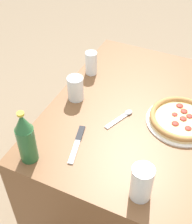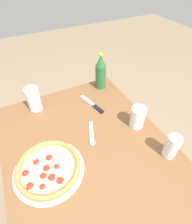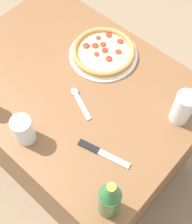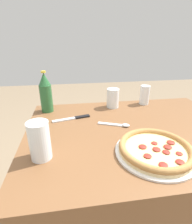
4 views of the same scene
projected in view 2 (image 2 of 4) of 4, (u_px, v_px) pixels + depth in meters
ground_plane at (93, 208)px, 1.37m from camera, size 8.00×8.00×0.00m
table at (92, 187)px, 1.11m from camera, size 1.07×0.79×0.78m
pizza_veggie at (49, 168)px, 0.76m from camera, size 0.31×0.31×0.04m
glass_red_wine at (34, 100)px, 1.02m from camera, size 0.08×0.08×0.15m
glass_orange_juice at (137, 118)px, 0.93m from camera, size 0.08×0.08×0.12m
glass_lemonade at (171, 147)px, 0.79m from camera, size 0.06×0.06×0.13m
beer_bottle at (101, 72)px, 1.14m from camera, size 0.07×0.07×0.24m
knife at (93, 105)px, 1.08m from camera, size 0.21×0.07×0.01m
spoon at (92, 137)px, 0.90m from camera, size 0.16×0.09×0.01m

